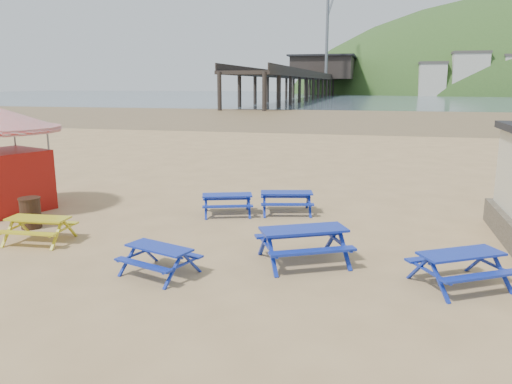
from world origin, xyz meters
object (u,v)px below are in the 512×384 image
(picnic_table_blue_a, at_px, (227,204))
(ice_cream_kiosk, at_px, (2,147))
(picnic_table_blue_b, at_px, (286,202))
(picnic_table_yellow, at_px, (39,230))
(litter_bin, at_px, (30,213))

(picnic_table_blue_a, relative_size, ice_cream_kiosk, 0.39)
(picnic_table_blue_b, relative_size, ice_cream_kiosk, 0.39)
(picnic_table_blue_a, height_order, picnic_table_yellow, picnic_table_yellow)
(picnic_table_blue_a, height_order, picnic_table_blue_b, picnic_table_blue_b)
(picnic_table_yellow, height_order, ice_cream_kiosk, ice_cream_kiosk)
(picnic_table_yellow, bearing_deg, picnic_table_blue_b, 33.70)
(litter_bin, bearing_deg, picnic_table_yellow, -44.99)
(picnic_table_yellow, distance_m, ice_cream_kiosk, 4.69)
(picnic_table_yellow, bearing_deg, picnic_table_blue_a, 39.94)
(picnic_table_yellow, relative_size, litter_bin, 1.87)
(picnic_table_blue_b, bearing_deg, ice_cream_kiosk, 178.24)
(picnic_table_blue_b, bearing_deg, litter_bin, -166.79)
(picnic_table_blue_a, bearing_deg, picnic_table_blue_b, 1.02)
(picnic_table_blue_a, bearing_deg, ice_cream_kiosk, 171.02)
(picnic_table_yellow, relative_size, ice_cream_kiosk, 0.35)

